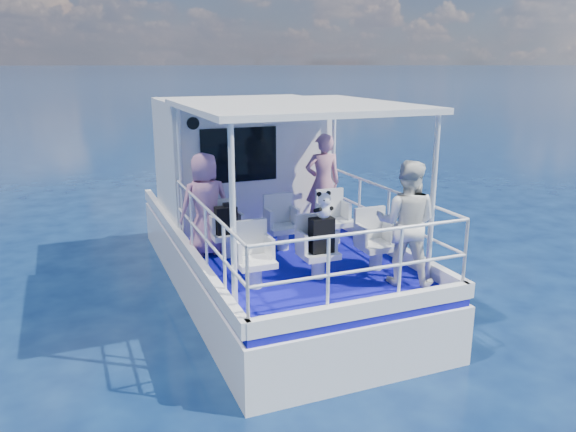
% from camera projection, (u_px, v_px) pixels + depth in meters
% --- Properties ---
extents(ground, '(2000.00, 2000.00, 0.00)m').
position_uv_depth(ground, '(288.00, 307.00, 8.85)').
color(ground, '#08183B').
rests_on(ground, ground).
extents(hull, '(3.00, 7.00, 1.60)m').
position_uv_depth(hull, '(266.00, 285.00, 9.75)').
color(hull, white).
rests_on(hull, ground).
extents(deck, '(2.90, 6.90, 0.10)m').
position_uv_depth(deck, '(266.00, 238.00, 9.52)').
color(deck, '#0B087A').
rests_on(deck, hull).
extents(cabin, '(2.85, 2.00, 2.20)m').
position_uv_depth(cabin, '(241.00, 159.00, 10.38)').
color(cabin, white).
rests_on(cabin, deck).
extents(canopy, '(3.00, 3.20, 0.08)m').
position_uv_depth(canopy, '(293.00, 106.00, 7.85)').
color(canopy, white).
rests_on(canopy, cabin).
extents(canopy_posts, '(2.77, 2.97, 2.20)m').
position_uv_depth(canopy_posts, '(294.00, 186.00, 8.10)').
color(canopy_posts, white).
rests_on(canopy_posts, deck).
extents(railings, '(2.84, 3.59, 1.00)m').
position_uv_depth(railings, '(303.00, 232.00, 7.97)').
color(railings, white).
rests_on(railings, deck).
extents(seat_port_fwd, '(0.48, 0.46, 0.38)m').
position_uv_depth(seat_port_fwd, '(227.00, 244.00, 8.42)').
color(seat_port_fwd, white).
rests_on(seat_port_fwd, deck).
extents(seat_center_fwd, '(0.48, 0.46, 0.38)m').
position_uv_depth(seat_center_fwd, '(283.00, 238.00, 8.74)').
color(seat_center_fwd, white).
rests_on(seat_center_fwd, deck).
extents(seat_stbd_fwd, '(0.48, 0.46, 0.38)m').
position_uv_depth(seat_stbd_fwd, '(335.00, 231.00, 9.07)').
color(seat_stbd_fwd, white).
rests_on(seat_stbd_fwd, deck).
extents(seat_port_aft, '(0.48, 0.46, 0.38)m').
position_uv_depth(seat_port_aft, '(255.00, 273.00, 7.26)').
color(seat_port_aft, white).
rests_on(seat_port_aft, deck).
extents(seat_center_aft, '(0.48, 0.46, 0.38)m').
position_uv_depth(seat_center_aft, '(318.00, 264.00, 7.58)').
color(seat_center_aft, white).
rests_on(seat_center_aft, deck).
extents(seat_stbd_aft, '(0.48, 0.46, 0.38)m').
position_uv_depth(seat_stbd_aft, '(376.00, 256.00, 7.90)').
color(seat_stbd_aft, white).
rests_on(seat_stbd_aft, deck).
extents(passenger_port_fwd, '(0.60, 0.44, 1.56)m').
position_uv_depth(passenger_port_fwd, '(205.00, 204.00, 8.38)').
color(passenger_port_fwd, '#C47FA3').
rests_on(passenger_port_fwd, deck).
extents(passenger_stbd_fwd, '(0.68, 0.51, 1.68)m').
position_uv_depth(passenger_stbd_fwd, '(323.00, 183.00, 9.59)').
color(passenger_stbd_fwd, '#C07C90').
rests_on(passenger_stbd_fwd, deck).
extents(passenger_stbd_aft, '(1.01, 0.99, 1.64)m').
position_uv_depth(passenger_stbd_aft, '(406.00, 223.00, 7.25)').
color(passenger_stbd_aft, silver).
rests_on(passenger_stbd_aft, deck).
extents(backpack_port, '(0.31, 0.17, 0.41)m').
position_uv_depth(backpack_port, '(226.00, 220.00, 8.25)').
color(backpack_port, black).
rests_on(backpack_port, seat_port_fwd).
extents(backpack_center, '(0.32, 0.18, 0.47)m').
position_uv_depth(backpack_center, '(321.00, 235.00, 7.43)').
color(backpack_center, black).
rests_on(backpack_center, seat_center_aft).
extents(compact_camera, '(0.10, 0.06, 0.06)m').
position_uv_depth(compact_camera, '(226.00, 205.00, 8.20)').
color(compact_camera, black).
rests_on(compact_camera, backpack_port).
extents(panda, '(0.23, 0.19, 0.36)m').
position_uv_depth(panda, '(324.00, 205.00, 7.32)').
color(panda, white).
rests_on(panda, backpack_center).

